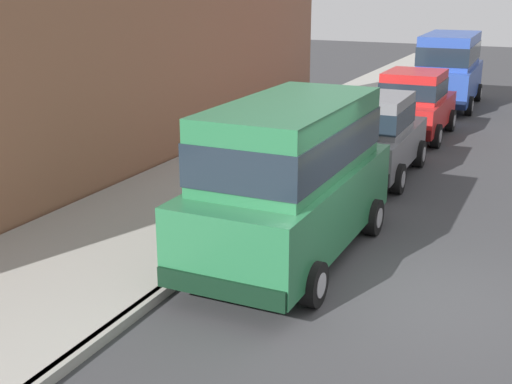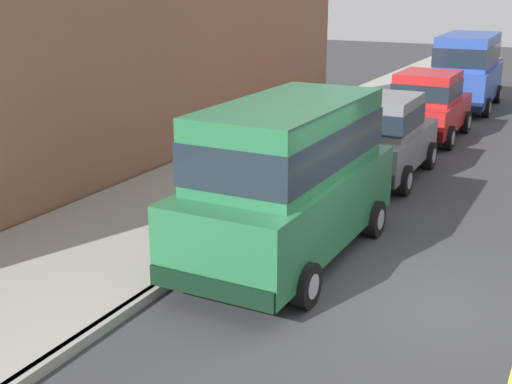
# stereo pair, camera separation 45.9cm
# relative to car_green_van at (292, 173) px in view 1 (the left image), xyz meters

# --- Properties ---
(ground_plane) EXTENTS (80.00, 80.00, 0.00)m
(ground_plane) POSITION_rel_car_green_van_xyz_m (2.12, -0.67, -1.39)
(ground_plane) COLOR #38383A
(curb) EXTENTS (0.16, 64.00, 0.14)m
(curb) POSITION_rel_car_green_van_xyz_m (-1.08, -0.67, -1.32)
(curb) COLOR gray
(curb) RESTS_ON ground
(sidewalk) EXTENTS (3.60, 64.00, 0.14)m
(sidewalk) POSITION_rel_car_green_van_xyz_m (-2.88, -0.67, -1.32)
(sidewalk) COLOR #99968E
(sidewalk) RESTS_ON ground
(car_green_van) EXTENTS (2.16, 4.91, 2.52)m
(car_green_van) POSITION_rel_car_green_van_xyz_m (0.00, 0.00, 0.00)
(car_green_van) COLOR #23663D
(car_green_van) RESTS_ON ground
(car_grey_hatchback) EXTENTS (1.99, 3.82, 1.88)m
(car_grey_hatchback) POSITION_rel_car_green_van_xyz_m (-0.08, 5.06, -0.42)
(car_grey_hatchback) COLOR slate
(car_grey_hatchback) RESTS_ON ground
(car_red_hatchback) EXTENTS (1.96, 3.80, 1.88)m
(car_red_hatchback) POSITION_rel_car_green_van_xyz_m (-0.08, 9.47, -0.42)
(car_red_hatchback) COLOR red
(car_red_hatchback) RESTS_ON ground
(car_blue_van) EXTENTS (2.24, 4.95, 2.52)m
(car_blue_van) POSITION_rel_car_green_van_xyz_m (-0.05, 14.90, 0.00)
(car_blue_van) COLOR #28479E
(car_blue_van) RESTS_ON ground
(dog_white) EXTENTS (0.30, 0.75, 0.49)m
(dog_white) POSITION_rel_car_green_van_xyz_m (-2.00, 0.98, -0.97)
(dog_white) COLOR white
(dog_white) RESTS_ON sidewalk
(building_facade) EXTENTS (0.50, 20.00, 4.23)m
(building_facade) POSITION_rel_car_green_van_xyz_m (-4.98, 3.60, 0.72)
(building_facade) COLOR #8C5B42
(building_facade) RESTS_ON ground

